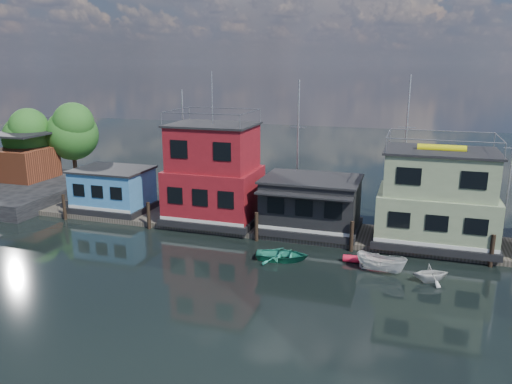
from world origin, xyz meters
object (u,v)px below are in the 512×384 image
(houseboat_dark, at_px, (311,204))
(dinghy_teal, at_px, (282,255))
(dinghy_white, at_px, (431,273))
(houseboat_red, at_px, (214,175))
(motorboat, at_px, (381,263))
(houseboat_green, at_px, (437,199))
(houseboat_blue, at_px, (113,189))
(red_kayak, at_px, (369,260))

(houseboat_dark, bearing_deg, dinghy_teal, -96.77)
(houseboat_dark, bearing_deg, dinghy_white, -36.53)
(houseboat_red, bearing_deg, motorboat, -23.34)
(houseboat_dark, bearing_deg, houseboat_red, 179.86)
(houseboat_red, distance_m, houseboat_dark, 8.18)
(houseboat_dark, xyz_separation_m, houseboat_green, (9.00, 0.02, 1.13))
(houseboat_blue, xyz_separation_m, houseboat_red, (9.50, 0.00, 1.90))
(houseboat_dark, xyz_separation_m, dinghy_teal, (-0.70, -5.86, -2.05))
(houseboat_red, height_order, motorboat, houseboat_red)
(houseboat_red, xyz_separation_m, dinghy_white, (16.73, -6.48, -3.52))
(houseboat_red, distance_m, motorboat, 15.40)
(houseboat_blue, relative_size, houseboat_red, 0.54)
(houseboat_blue, xyz_separation_m, houseboat_dark, (17.50, -0.02, 0.21))
(houseboat_red, xyz_separation_m, red_kayak, (12.92, -4.72, -3.86))
(houseboat_green, distance_m, dinghy_white, 7.13)
(houseboat_dark, relative_size, red_kayak, 2.18)
(houseboat_blue, height_order, houseboat_green, houseboat_green)
(houseboat_dark, height_order, dinghy_white, houseboat_dark)
(houseboat_blue, distance_m, motorboat, 24.07)
(houseboat_dark, distance_m, houseboat_green, 9.07)
(dinghy_white, relative_size, dinghy_teal, 0.62)
(houseboat_blue, relative_size, houseboat_dark, 0.86)
(houseboat_red, height_order, dinghy_white, houseboat_red)
(houseboat_blue, relative_size, red_kayak, 1.89)
(dinghy_teal, relative_size, red_kayak, 1.05)
(houseboat_red, xyz_separation_m, houseboat_dark, (8.00, -0.02, -1.69))
(dinghy_teal, bearing_deg, houseboat_red, 41.49)
(houseboat_blue, bearing_deg, houseboat_green, 0.00)
(houseboat_red, xyz_separation_m, houseboat_green, (17.00, 0.00, -0.55))
(houseboat_red, height_order, dinghy_teal, houseboat_red)
(houseboat_blue, height_order, houseboat_dark, houseboat_dark)
(red_kayak, bearing_deg, houseboat_green, 44.29)
(houseboat_red, relative_size, dinghy_teal, 3.35)
(houseboat_green, relative_size, red_kayak, 2.48)
(houseboat_red, xyz_separation_m, motorboat, (13.77, -5.94, -3.48))
(houseboat_red, height_order, red_kayak, houseboat_red)
(houseboat_green, bearing_deg, red_kayak, -130.83)
(dinghy_white, height_order, motorboat, motorboat)
(houseboat_blue, bearing_deg, houseboat_dark, -0.06)
(houseboat_green, height_order, red_kayak, houseboat_green)
(dinghy_white, distance_m, red_kayak, 4.20)
(dinghy_white, distance_m, dinghy_teal, 9.44)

